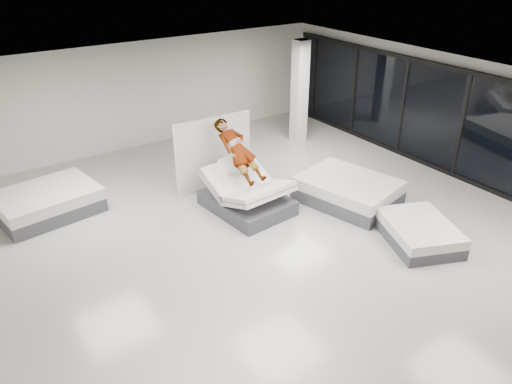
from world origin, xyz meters
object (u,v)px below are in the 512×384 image
Objects in this scene: person at (238,158)px; divider_panel at (214,153)px; remote at (255,169)px; column at (299,93)px; flat_bed_right_near at (419,233)px; hero_bed at (247,195)px; flat_bed_right_far at (348,191)px; flat_bed_left_far at (48,202)px.

person is 0.87× the size of divider_panel.
remote is 0.04× the size of column.
hero_bed is at bearing 124.54° from flat_bed_right_near.
flat_bed_right_near is (-0.00, -2.21, -0.07)m from flat_bed_right_far.
flat_bed_left_far is at bearing 143.88° from remote.
flat_bed_right_far is at bearing -46.73° from divider_panel.
person is 4.65m from flat_bed_left_far.
remote is 3.94m from flat_bed_right_near.
divider_panel reaches higher than hero_bed.
hero_bed reaches higher than remote.
remote is at bearing -30.54° from flat_bed_left_far.
person reaches higher than flat_bed_right_far.
column is (3.63, 2.92, 0.58)m from remote.
remote is 2.42m from flat_bed_right_far.
hero_bed is 0.83× the size of flat_bed_right_far.
hero_bed is at bearing -31.65° from flat_bed_left_far.
flat_bed_right_near is at bearing -104.32° from column.
column reaches higher than flat_bed_right_far.
flat_bed_right_near is at bearing -90.03° from flat_bed_right_far.
person reaches higher than flat_bed_left_far.
flat_bed_left_far is (-4.03, 2.48, -0.09)m from hero_bed.
hero_bed reaches higher than flat_bed_right_near.
divider_panel is at bearing -160.20° from column.
hero_bed is 15.60× the size of remote.
flat_bed_left_far is at bearing 148.35° from hero_bed.
flat_bed_left_far is (-6.30, 3.57, -0.01)m from flat_bed_right_far.
column is at bearing 21.32° from divider_panel.
flat_bed_right_near is at bearing -63.55° from remote.
person reaches higher than remote.
person is 0.70× the size of flat_bed_right_far.
column is at bearing 68.37° from flat_bed_right_far.
hero_bed is at bearing -143.12° from column.
divider_panel is 1.00× the size of flat_bed_right_near.
column is at bearing 2.99° from flat_bed_left_far.
person reaches higher than hero_bed.
flat_bed_right_far reaches higher than flat_bed_right_near.
flat_bed_right_far is (2.31, -2.58, -0.65)m from divider_panel.
remote is at bearing -141.21° from column.
remote reaches higher than flat_bed_right_near.
hero_bed is 4.01m from flat_bed_right_near.
flat_bed_right_near is at bearing -63.00° from person.
remote is at bearing 122.03° from flat_bed_right_near.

